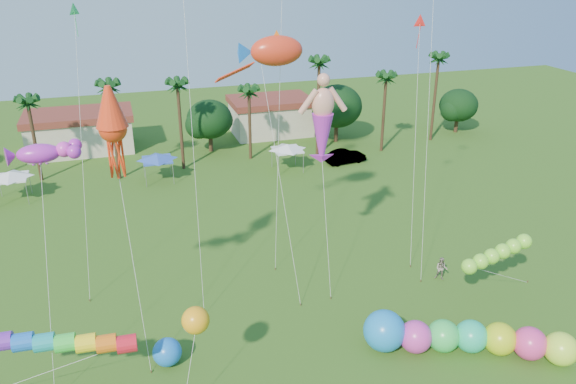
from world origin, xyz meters
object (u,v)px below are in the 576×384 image
object	(u,v)px
blue_ball	(167,352)
spectator_b	(441,269)
car_b	(346,156)
caterpillar_inflatable	(460,338)

from	to	relation	value
blue_ball	spectator_b	bearing A→B (deg)	9.55
car_b	blue_ball	world-z (taller)	blue_ball
car_b	caterpillar_inflatable	xyz separation A→B (m)	(-6.34, -32.99, 0.30)
car_b	spectator_b	xyz separation A→B (m)	(-2.94, -25.39, 0.12)
blue_ball	car_b	bearing A→B (deg)	51.01
spectator_b	caterpillar_inflatable	distance (m)	8.33
car_b	spectator_b	bearing A→B (deg)	165.33
car_b	blue_ball	distance (m)	37.08
spectator_b	blue_ball	bearing A→B (deg)	-130.74
spectator_b	blue_ball	world-z (taller)	spectator_b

